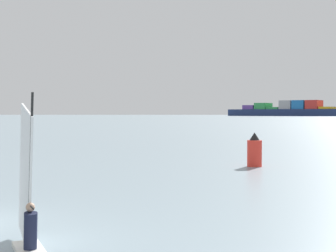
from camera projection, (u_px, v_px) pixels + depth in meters
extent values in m
cylinder|color=black|center=(30.00, 172.00, 11.67)|extent=(0.61, 0.68, 3.81)
cube|color=white|center=(25.00, 176.00, 12.40)|extent=(1.60, 1.82, 3.75)
cylinder|color=black|center=(28.00, 203.00, 12.10)|extent=(1.15, 1.30, 0.04)
cylinder|color=#191E38|center=(31.00, 231.00, 11.75)|extent=(0.54, 0.55, 0.95)
sphere|color=tan|center=(30.00, 207.00, 11.73)|extent=(0.22, 0.22, 0.22)
cube|color=navy|center=(301.00, 113.00, 575.31)|extent=(177.85, 79.62, 8.15)
cube|color=gold|center=(328.00, 108.00, 557.43)|extent=(20.94, 27.79, 2.60)
cube|color=red|center=(314.00, 105.00, 566.14)|extent=(20.94, 27.79, 10.40)
cube|color=#1E66AD|center=(301.00, 105.00, 574.95)|extent=(20.94, 27.79, 10.40)
cube|color=#99999E|center=(288.00, 105.00, 583.76)|extent=(20.94, 27.79, 10.40)
cube|color=#2D8C47|center=(275.00, 108.00, 592.68)|extent=(20.94, 27.79, 2.60)
cube|color=#2D8C47|center=(263.00, 106.00, 601.42)|extent=(20.94, 27.79, 7.80)
cube|color=#59388C|center=(252.00, 107.00, 610.26)|extent=(20.94, 27.79, 5.20)
cylinder|color=red|center=(255.00, 153.00, 31.19)|extent=(0.94, 0.94, 1.69)
cone|color=black|center=(255.00, 136.00, 31.16)|extent=(0.66, 0.66, 0.50)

